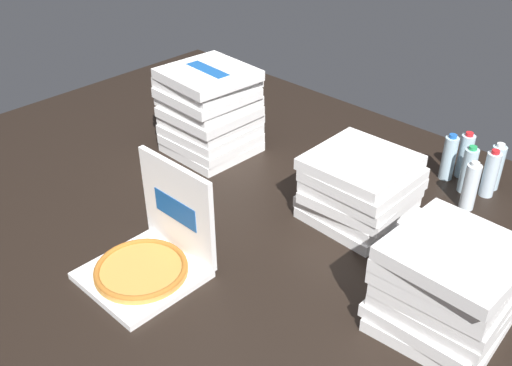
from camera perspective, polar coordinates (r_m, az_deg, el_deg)
name	(u,v)px	position (r m, az deg, el deg)	size (l,w,h in m)	color
ground_plane	(239,227)	(2.26, -1.64, -4.26)	(3.20, 2.40, 0.02)	black
open_pizza_box	(151,254)	(2.02, -10.15, -6.86)	(0.35, 0.36, 0.38)	white
pizza_stack_right_near	(360,189)	(2.25, 10.11, -0.54)	(0.38, 0.37, 0.27)	white
pizza_stack_right_far	(210,111)	(2.67, -4.54, 7.01)	(0.39, 0.38, 0.40)	white
pizza_stack_left_near	(448,286)	(1.84, 18.14, -9.46)	(0.38, 0.39, 0.31)	white
water_bottle_0	(468,170)	(2.55, 19.93, 1.20)	(0.06, 0.06, 0.21)	silver
water_bottle_1	(495,167)	(2.61, 22.26, 1.44)	(0.06, 0.06, 0.21)	silver
water_bottle_2	(470,187)	(2.44, 20.12, -0.33)	(0.06, 0.06, 0.21)	white
water_bottle_3	(490,174)	(2.55, 21.82, 0.82)	(0.06, 0.06, 0.21)	silver
water_bottle_4	(465,156)	(2.65, 19.65, 2.53)	(0.06, 0.06, 0.21)	silver
water_bottle_5	(449,158)	(2.61, 18.24, 2.35)	(0.06, 0.06, 0.21)	silver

